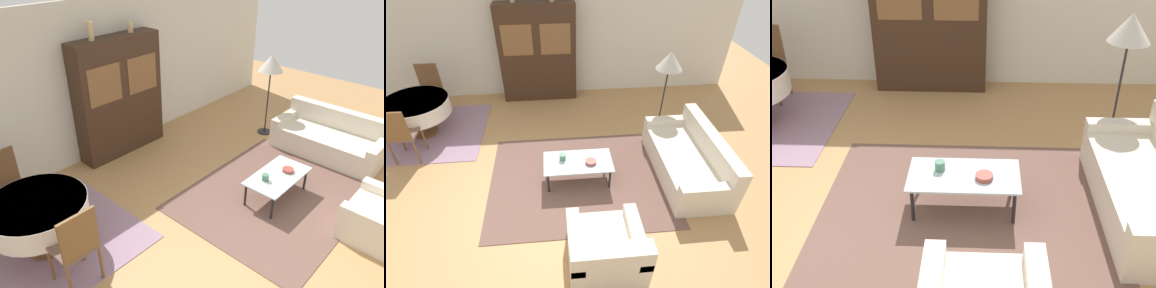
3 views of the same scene
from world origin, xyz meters
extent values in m
plane|color=tan|center=(0.00, 0.00, 0.00)|extent=(14.00, 14.00, 0.00)
cube|color=brown|center=(1.10, 0.48, 0.01)|extent=(2.92, 2.29, 0.01)
cube|color=beige|center=(2.86, 0.49, 0.21)|extent=(0.90, 1.90, 0.42)
cube|color=beige|center=(2.86, 1.36, 0.48)|extent=(0.90, 0.16, 0.12)
cylinder|color=black|center=(0.60, 0.25, 0.20)|extent=(0.04, 0.04, 0.37)
cylinder|color=black|center=(1.56, 0.25, 0.20)|extent=(0.04, 0.04, 0.37)
cylinder|color=black|center=(0.60, 0.70, 0.20)|extent=(0.04, 0.04, 0.37)
cylinder|color=black|center=(1.56, 0.70, 0.20)|extent=(0.04, 0.04, 0.37)
cube|color=silver|center=(1.08, 0.47, 0.39)|extent=(1.08, 0.57, 0.02)
cube|color=#382316|center=(0.47, 3.38, 1.05)|extent=(1.65, 0.39, 2.10)
cylinder|color=brown|center=(-1.64, 2.62, 0.25)|extent=(0.04, 0.04, 0.48)
cylinder|color=brown|center=(-1.64, 3.02, 0.25)|extent=(0.04, 0.04, 0.48)
cylinder|color=black|center=(2.84, 1.80, 0.01)|extent=(0.28, 0.28, 0.02)
cylinder|color=black|center=(2.84, 1.80, 0.67)|extent=(0.03, 0.03, 1.30)
cone|color=beige|center=(2.84, 1.80, 1.46)|extent=(0.46, 0.46, 0.32)
cylinder|color=#4C7A60|center=(0.84, 0.54, 0.45)|extent=(0.10, 0.10, 0.10)
cylinder|color=#9E4238|center=(1.28, 0.41, 0.43)|extent=(0.17, 0.17, 0.05)
camera|label=1|loc=(-3.21, -1.72, 3.52)|focal=35.00mm
camera|label=2|loc=(0.75, -3.07, 3.53)|focal=28.00mm
camera|label=3|loc=(1.23, -3.05, 2.93)|focal=42.00mm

